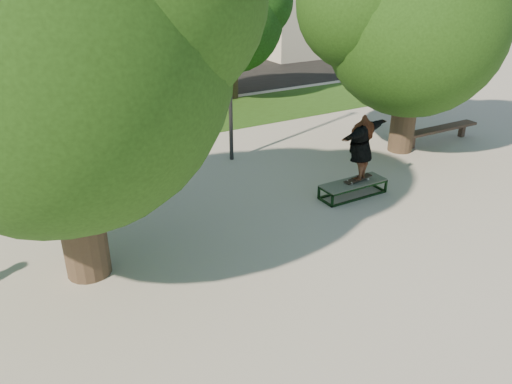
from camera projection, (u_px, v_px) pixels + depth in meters
ground at (297, 240)px, 10.84m from camera, size 120.00×120.00×0.00m
grass_strip at (176, 121)px, 18.74m from camera, size 30.00×4.00×0.02m
asphalt_strip at (104, 89)px, 23.38m from camera, size 40.00×8.00×0.01m
tree_left at (44, 37)px, 7.88m from camera, size 6.96×5.95×7.12m
tree_right at (413, 15)px, 14.21m from camera, size 6.24×5.33×6.51m
bg_tree_mid at (89, 5)px, 18.12m from camera, size 5.76×4.92×6.24m
bg_tree_right at (230, 14)px, 20.44m from camera, size 5.04×4.31×5.43m
lamppost at (229, 54)px, 13.88m from camera, size 0.25×0.15×6.11m
grind_box at (353, 189)px, 12.80m from camera, size 1.80×0.60×0.38m
skater_rig at (361, 147)px, 12.39m from camera, size 2.14×1.24×1.76m
bench at (438, 130)px, 16.47m from camera, size 3.22×0.46×0.49m
car_silver_a at (13, 78)px, 21.73m from camera, size 2.75×5.11×1.65m
car_dark at (7, 81)px, 21.66m from camera, size 2.25×4.62×1.46m
car_grey at (59, 76)px, 22.64m from camera, size 3.06×5.36×1.41m
car_silver_b at (147, 70)px, 24.12m from camera, size 2.00×4.63×1.33m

